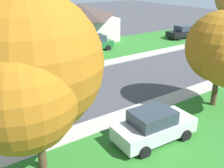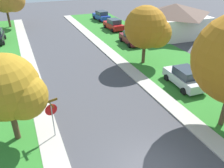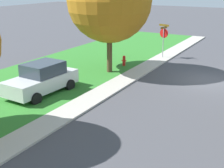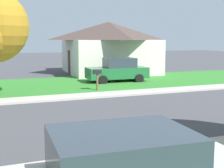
# 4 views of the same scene
# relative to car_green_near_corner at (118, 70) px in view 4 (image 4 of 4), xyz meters

# --- Properties ---
(sidewalk_west) EXTENTS (1.40, 56.00, 0.10)m
(sidewalk_west) POSITION_rel_car_green_near_corner_xyz_m (4.71, -1.86, -0.82)
(sidewalk_west) COLOR #ADA89E
(sidewalk_west) RESTS_ON ground
(lawn_west) EXTENTS (8.00, 56.00, 0.08)m
(lawn_west) POSITION_rel_car_green_near_corner_xyz_m (0.01, -1.86, -0.83)
(lawn_west) COLOR #2D7528
(lawn_west) RESTS_ON ground
(car_green_near_corner) EXTENTS (2.20, 4.38, 1.76)m
(car_green_near_corner) POSITION_rel_car_green_near_corner_xyz_m (0.00, 0.00, 0.00)
(car_green_near_corner) COLOR #1E6033
(car_green_near_corner) RESTS_ON ground
(house_left_setback) EXTENTS (9.59, 8.49, 4.60)m
(house_left_setback) POSITION_rel_car_green_near_corner_xyz_m (-6.24, 1.72, 1.50)
(house_left_setback) COLOR silver
(house_left_setback) RESTS_ON ground
(mailbox) EXTENTS (0.26, 0.49, 1.31)m
(mailbox) POSITION_rel_car_green_near_corner_xyz_m (3.27, -2.68, 0.14)
(mailbox) COLOR brown
(mailbox) RESTS_ON ground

